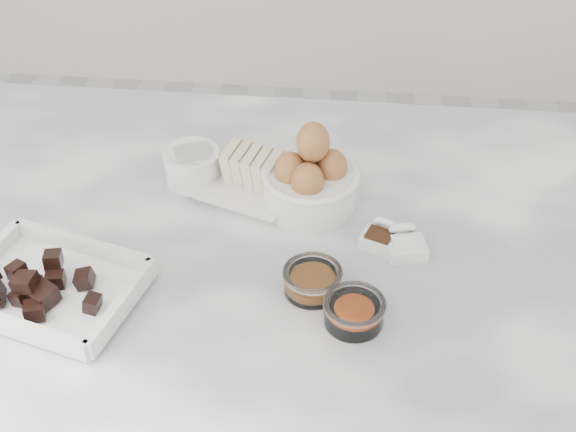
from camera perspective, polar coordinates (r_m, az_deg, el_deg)
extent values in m
cube|color=white|center=(1.12, -1.17, -3.27)|extent=(1.20, 0.80, 0.04)
cube|color=white|center=(1.09, -16.39, -5.24)|extent=(0.24, 0.21, 0.01)
cube|color=white|center=(1.22, -2.59, 2.34)|extent=(0.17, 0.17, 0.01)
cube|color=white|center=(1.21, -2.60, 2.61)|extent=(0.19, 0.19, 0.00)
cylinder|color=white|center=(1.23, -6.81, 3.55)|extent=(0.09, 0.09, 0.05)
cylinder|color=white|center=(1.21, -6.89, 4.33)|extent=(0.07, 0.07, 0.01)
cylinder|color=white|center=(1.17, 1.61, 2.02)|extent=(0.14, 0.14, 0.05)
torus|color=white|center=(1.16, 1.64, 3.00)|extent=(0.14, 0.14, 0.01)
ellipsoid|color=#9A5E31|center=(1.16, 3.09, 3.33)|extent=(0.05, 0.05, 0.06)
ellipsoid|color=#9A5E31|center=(1.15, 0.19, 3.25)|extent=(0.05, 0.05, 0.06)
ellipsoid|color=#9A5E31|center=(1.18, 1.92, 4.10)|extent=(0.05, 0.05, 0.06)
ellipsoid|color=#9A5E31|center=(1.13, 1.27, 2.41)|extent=(0.05, 0.05, 0.06)
ellipsoid|color=#9A5E31|center=(1.13, 1.78, 5.27)|extent=(0.05, 0.05, 0.06)
cylinder|color=white|center=(1.04, 1.76, -4.66)|extent=(0.08, 0.08, 0.03)
torus|color=white|center=(1.03, 1.77, -4.08)|extent=(0.08, 0.08, 0.01)
cylinder|color=orange|center=(1.05, 1.75, -4.86)|extent=(0.06, 0.06, 0.01)
cylinder|color=white|center=(1.01, 4.72, -6.84)|extent=(0.08, 0.08, 0.03)
torus|color=white|center=(1.00, 4.76, -6.25)|extent=(0.08, 0.08, 0.01)
ellipsoid|color=#DB4706|center=(1.01, 4.72, -6.79)|extent=(0.05, 0.05, 0.02)
cube|color=white|center=(1.12, 6.50, -1.74)|extent=(0.06, 0.06, 0.02)
cube|color=black|center=(1.11, 6.54, -1.32)|extent=(0.04, 0.04, 0.00)
torus|color=white|center=(1.13, 7.00, -0.57)|extent=(0.04, 0.04, 0.04)
cube|color=white|center=(1.11, 8.39, -2.30)|extent=(0.06, 0.05, 0.02)
cube|color=white|center=(1.10, 8.45, -1.85)|extent=(0.04, 0.04, 0.00)
torus|color=white|center=(1.12, 8.13, -0.94)|extent=(0.05, 0.04, 0.04)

